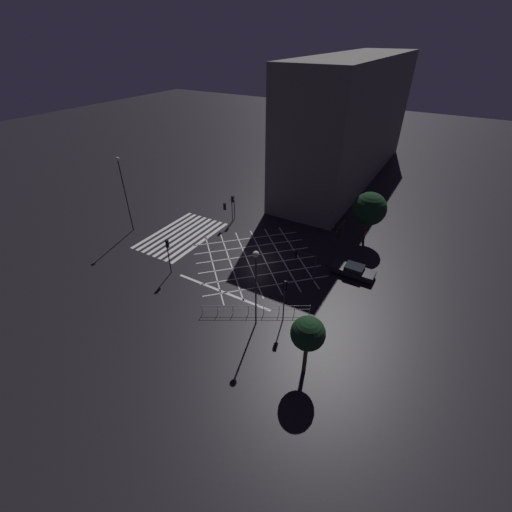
{
  "coord_description": "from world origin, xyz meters",
  "views": [
    {
      "loc": [
        28.05,
        16.52,
        22.08
      ],
      "look_at": [
        0.0,
        0.0,
        0.52
      ],
      "focal_mm": 24.0,
      "sensor_mm": 36.0,
      "label": 1
    }
  ],
  "objects_px": {
    "traffic_light_se_cross": "(168,249)",
    "traffic_light_sw_main": "(229,206)",
    "traffic_light_nw_main": "(340,233)",
    "waiting_car": "(353,270)",
    "street_lamp_east": "(256,273)",
    "street_lamp_far": "(284,170)",
    "traffic_light_sw_cross": "(232,203)",
    "traffic_light_ne_main": "(285,293)",
    "traffic_light_median_north": "(303,259)",
    "street_tree_near": "(369,209)",
    "street_tree_far": "(308,334)",
    "traffic_light_nw_cross": "(335,231)",
    "street_lamp_west": "(123,185)"
  },
  "relations": [
    {
      "from": "traffic_light_sw_main",
      "to": "traffic_light_nw_cross",
      "type": "bearing_deg",
      "value": 93.61
    },
    {
      "from": "traffic_light_nw_main",
      "to": "traffic_light_ne_main",
      "type": "xyz_separation_m",
      "value": [
        12.52,
        -0.61,
        0.08
      ]
    },
    {
      "from": "traffic_light_sw_cross",
      "to": "traffic_light_nw_cross",
      "type": "distance_m",
      "value": 14.42
    },
    {
      "from": "street_lamp_far",
      "to": "traffic_light_se_cross",
      "type": "bearing_deg",
      "value": -10.46
    },
    {
      "from": "traffic_light_se_cross",
      "to": "street_lamp_west",
      "type": "relative_size",
      "value": 0.43
    },
    {
      "from": "street_lamp_far",
      "to": "street_tree_near",
      "type": "bearing_deg",
      "value": 80.77
    },
    {
      "from": "traffic_light_ne_main",
      "to": "traffic_light_median_north",
      "type": "bearing_deg",
      "value": 9.66
    },
    {
      "from": "traffic_light_sw_cross",
      "to": "traffic_light_ne_main",
      "type": "height_order",
      "value": "traffic_light_ne_main"
    },
    {
      "from": "street_lamp_east",
      "to": "street_tree_near",
      "type": "bearing_deg",
      "value": 167.53
    },
    {
      "from": "traffic_light_nw_main",
      "to": "waiting_car",
      "type": "relative_size",
      "value": 0.9
    },
    {
      "from": "street_lamp_far",
      "to": "waiting_car",
      "type": "relative_size",
      "value": 2.0
    },
    {
      "from": "traffic_light_nw_main",
      "to": "street_lamp_far",
      "type": "distance_m",
      "value": 13.28
    },
    {
      "from": "traffic_light_nw_cross",
      "to": "street_lamp_far",
      "type": "bearing_deg",
      "value": -30.13
    },
    {
      "from": "street_lamp_east",
      "to": "street_tree_far",
      "type": "distance_m",
      "value": 6.53
    },
    {
      "from": "traffic_light_sw_cross",
      "to": "traffic_light_ne_main",
      "type": "distance_m",
      "value": 20.2
    },
    {
      "from": "traffic_light_nw_main",
      "to": "waiting_car",
      "type": "xyz_separation_m",
      "value": [
        2.66,
        2.77,
        -2.47
      ]
    },
    {
      "from": "traffic_light_nw_main",
      "to": "waiting_car",
      "type": "distance_m",
      "value": 4.57
    },
    {
      "from": "traffic_light_median_north",
      "to": "street_tree_far",
      "type": "xyz_separation_m",
      "value": [
        10.81,
        5.01,
        1.55
      ]
    },
    {
      "from": "traffic_light_sw_cross",
      "to": "waiting_car",
      "type": "relative_size",
      "value": 0.81
    },
    {
      "from": "traffic_light_median_north",
      "to": "street_lamp_far",
      "type": "relative_size",
      "value": 0.36
    },
    {
      "from": "traffic_light_sw_cross",
      "to": "traffic_light_ne_main",
      "type": "bearing_deg",
      "value": -43.18
    },
    {
      "from": "traffic_light_se_cross",
      "to": "street_lamp_east",
      "type": "distance_m",
      "value": 12.24
    },
    {
      "from": "traffic_light_median_north",
      "to": "traffic_light_ne_main",
      "type": "relative_size",
      "value": 0.76
    },
    {
      "from": "traffic_light_nw_main",
      "to": "waiting_car",
      "type": "bearing_deg",
      "value": 46.08
    },
    {
      "from": "traffic_light_se_cross",
      "to": "street_tree_far",
      "type": "distance_m",
      "value": 18.19
    },
    {
      "from": "street_tree_far",
      "to": "waiting_car",
      "type": "height_order",
      "value": "street_tree_far"
    },
    {
      "from": "traffic_light_sw_main",
      "to": "street_lamp_west",
      "type": "distance_m",
      "value": 13.24
    },
    {
      "from": "traffic_light_nw_main",
      "to": "street_lamp_west",
      "type": "height_order",
      "value": "street_lamp_west"
    },
    {
      "from": "traffic_light_nw_cross",
      "to": "street_lamp_east",
      "type": "xyz_separation_m",
      "value": [
        15.62,
        -1.6,
        3.18
      ]
    },
    {
      "from": "traffic_light_median_north",
      "to": "street_tree_near",
      "type": "xyz_separation_m",
      "value": [
        -11.01,
        3.48,
        1.94
      ]
    },
    {
      "from": "traffic_light_se_cross",
      "to": "street_tree_near",
      "type": "distance_m",
      "value": 23.65
    },
    {
      "from": "traffic_light_median_north",
      "to": "street_tree_near",
      "type": "bearing_deg",
      "value": -107.54
    },
    {
      "from": "traffic_light_nw_cross",
      "to": "street_tree_far",
      "type": "relative_size",
      "value": 0.64
    },
    {
      "from": "street_lamp_far",
      "to": "street_tree_far",
      "type": "distance_m",
      "value": 27.77
    },
    {
      "from": "street_tree_far",
      "to": "traffic_light_nw_main",
      "type": "bearing_deg",
      "value": -168.9
    },
    {
      "from": "street_tree_far",
      "to": "traffic_light_sw_cross",
      "type": "bearing_deg",
      "value": -134.13
    },
    {
      "from": "traffic_light_sw_cross",
      "to": "traffic_light_sw_main",
      "type": "xyz_separation_m",
      "value": [
        0.83,
        -0.07,
        -0.14
      ]
    },
    {
      "from": "street_lamp_east",
      "to": "street_tree_near",
      "type": "relative_size",
      "value": 1.2
    },
    {
      "from": "traffic_light_se_cross",
      "to": "waiting_car",
      "type": "distance_m",
      "value": 19.73
    },
    {
      "from": "waiting_car",
      "to": "traffic_light_nw_cross",
      "type": "bearing_deg",
      "value": -47.76
    },
    {
      "from": "traffic_light_se_cross",
      "to": "traffic_light_sw_main",
      "type": "bearing_deg",
      "value": 94.93
    },
    {
      "from": "traffic_light_nw_cross",
      "to": "street_lamp_far",
      "type": "relative_size",
      "value": 0.37
    },
    {
      "from": "traffic_light_nw_cross",
      "to": "traffic_light_median_north",
      "type": "relative_size",
      "value": 1.02
    },
    {
      "from": "traffic_light_nw_main",
      "to": "traffic_light_se_cross",
      "type": "bearing_deg",
      "value": -49.44
    },
    {
      "from": "street_lamp_far",
      "to": "traffic_light_nw_main",
      "type": "bearing_deg",
      "value": 56.57
    },
    {
      "from": "traffic_light_nw_main",
      "to": "street_lamp_east",
      "type": "bearing_deg",
      "value": -10.01
    },
    {
      "from": "street_lamp_east",
      "to": "street_lamp_west",
      "type": "xyz_separation_m",
      "value": [
        -6.63,
        -22.72,
        0.6
      ]
    },
    {
      "from": "street_lamp_east",
      "to": "street_lamp_west",
      "type": "distance_m",
      "value": 23.67
    },
    {
      "from": "street_tree_far",
      "to": "street_lamp_east",
      "type": "bearing_deg",
      "value": -113.56
    },
    {
      "from": "traffic_light_ne_main",
      "to": "street_lamp_west",
      "type": "relative_size",
      "value": 0.45
    }
  ]
}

